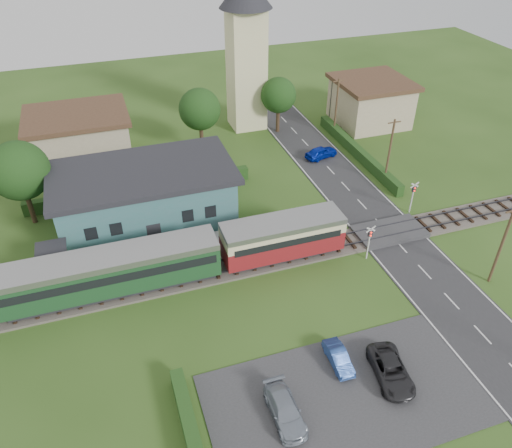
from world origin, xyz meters
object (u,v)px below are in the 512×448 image
object	(u,v)px
church_tower	(246,43)
car_park_silver	(285,410)
crossing_signal_near	(370,238)
pedestrian_near	(240,228)
house_west	(80,137)
crossing_signal_far	(413,193)
house_east	(371,101)
pedestrian_far	(83,262)
car_park_blue	(338,358)
train	(67,281)
car_park_dark	(391,370)
car_on_road	(321,152)
station_building	(145,195)
equipment_hut	(54,261)

from	to	relation	value
church_tower	car_park_silver	distance (m)	42.48
crossing_signal_near	pedestrian_near	world-z (taller)	crossing_signal_near
house_west	crossing_signal_far	distance (m)	35.26
church_tower	crossing_signal_far	bearing A→B (deg)	-69.98
church_tower	car_park_silver	bearing A→B (deg)	-104.63
house_east	crossing_signal_far	world-z (taller)	house_east
pedestrian_far	car_park_blue	bearing A→B (deg)	-142.00
crossing_signal_near	car_park_blue	bearing A→B (deg)	-128.04
crossing_signal_far	pedestrian_near	distance (m)	16.50
train	crossing_signal_far	distance (m)	30.72
car_park_silver	car_park_dark	xyz separation A→B (m)	(7.41, 0.51, 0.01)
car_on_road	car_park_dark	distance (m)	29.72
church_tower	car_on_road	xyz separation A→B (m)	(5.21, -10.99, -9.53)
station_building	house_west	distance (m)	14.87
house_east	car_park_silver	xyz separation A→B (m)	(-25.46, -36.05, -2.12)
house_west	crossing_signal_near	xyz separation A→B (m)	(21.40, -25.41, -0.65)
car_park_dark	pedestrian_near	size ratio (longest dim) A/B	2.70
train	house_east	size ratio (longest dim) A/B	4.91
car_park_silver	house_east	bearing A→B (deg)	54.60
crossing_signal_near	car_on_road	xyz separation A→B (m)	(3.81, 17.41, -1.44)
church_tower	car_park_blue	world-z (taller)	church_tower
equipment_hut	train	size ratio (longest dim) A/B	0.06
equipment_hut	crossing_signal_near	bearing A→B (deg)	-12.94
equipment_hut	car_park_blue	size ratio (longest dim) A/B	0.82
pedestrian_far	house_east	bearing A→B (deg)	-70.66
crossing_signal_near	car_park_dark	world-z (taller)	crossing_signal_near
crossing_signal_near	car_park_blue	size ratio (longest dim) A/B	1.05
church_tower	crossing_signal_far	world-z (taller)	church_tower
house_east	pedestrian_far	distance (m)	40.74
crossing_signal_near	crossing_signal_far	xyz separation A→B (m)	(7.20, 4.80, 0.00)
car_park_silver	pedestrian_far	bearing A→B (deg)	121.59
station_building	equipment_hut	bearing A→B (deg)	-144.08
station_building	pedestrian_far	bearing A→B (deg)	-134.51
station_building	pedestrian_far	size ratio (longest dim) A/B	9.07
crossing_signal_far	car_on_road	world-z (taller)	crossing_signal_far
car_park_silver	car_on_road	bearing A→B (deg)	61.50
car_park_silver	pedestrian_far	world-z (taller)	pedestrian_far
church_tower	pedestrian_far	bearing A→B (deg)	-132.26
station_building	pedestrian_far	world-z (taller)	station_building
house_west	car_park_dark	world-z (taller)	house_west
station_building	car_park_silver	distance (m)	23.58
car_park_blue	pedestrian_near	world-z (taller)	pedestrian_near
train	car_park_blue	bearing A→B (deg)	-35.19
house_west	car_park_silver	size ratio (longest dim) A/B	2.63
train	car_park_silver	distance (m)	18.26
church_tower	crossing_signal_near	bearing A→B (deg)	-87.18
car_on_road	crossing_signal_near	bearing A→B (deg)	152.81
crossing_signal_near	car_park_silver	xyz separation A→B (m)	(-11.86, -11.64, -1.47)
car_park_dark	crossing_signal_near	bearing A→B (deg)	78.00
car_park_blue	car_on_road	bearing A→B (deg)	69.56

